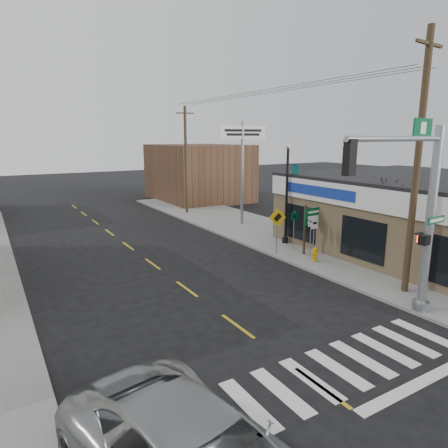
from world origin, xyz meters
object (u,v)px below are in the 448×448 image
traffic_signal_pole (418,203)px  bare_tree (399,186)px  fire_hydrant (315,254)px  lamp_post (288,186)px  utility_pole_far (186,159)px  dance_center_sign (242,148)px  utility_pole_near (417,163)px  guide_sign (314,221)px

traffic_signal_pole → bare_tree: traffic_signal_pole is taller
fire_hydrant → traffic_signal_pole: bearing=-104.1°
lamp_post → utility_pole_far: bearing=114.5°
traffic_signal_pole → dance_center_sign: bearing=73.5°
bare_tree → lamp_post: bearing=100.5°
utility_pole_near → guide_sign: bearing=77.9°
traffic_signal_pole → dance_center_sign: 16.38m
dance_center_sign → utility_pole_far: utility_pole_far is taller
lamp_post → utility_pole_near: 8.75m
traffic_signal_pole → guide_sign: (2.68, 7.63, -2.29)m
guide_sign → utility_pole_far: (-0.70, 14.44, 2.69)m
guide_sign → dance_center_sign: bearing=79.5°
dance_center_sign → utility_pole_near: size_ratio=0.72×
fire_hydrant → bare_tree: size_ratio=0.14×
guide_sign → utility_pole_near: (-0.70, -6.16, 3.48)m
utility_pole_near → utility_pole_far: utility_pole_near is taller
lamp_post → dance_center_sign: dance_center_sign is taller
lamp_post → utility_pole_near: (-0.76, -8.52, 1.83)m
traffic_signal_pole → fire_hydrant: traffic_signal_pole is taller
traffic_signal_pole → fire_hydrant: size_ratio=9.26×
traffic_signal_pole → utility_pole_near: (1.98, 1.47, 1.19)m
traffic_signal_pole → utility_pole_near: bearing=32.6°
utility_pole_far → bare_tree: bearing=-78.1°
dance_center_sign → utility_pole_far: size_ratio=0.85×
dance_center_sign → fire_hydrant: bearing=-90.5°
utility_pole_near → bare_tree: bearing=41.1°
lamp_post → dance_center_sign: 6.34m
dance_center_sign → utility_pole_near: (-1.50, -14.46, -0.24)m
dance_center_sign → utility_pole_far: 6.40m
traffic_signal_pole → utility_pole_near: 2.74m
lamp_post → guide_sign: bearing=-70.6°
fire_hydrant → utility_pole_far: bearing=88.6°
bare_tree → utility_pole_near: utility_pole_near is taller
traffic_signal_pole → utility_pole_far: size_ratio=0.78×
bare_tree → dance_center_sign: bearing=92.1°
guide_sign → bare_tree: size_ratio=0.53×
traffic_signal_pole → utility_pole_far: utility_pole_far is taller
lamp_post → utility_pole_near: utility_pole_near is taller
lamp_post → traffic_signal_pole: bearing=-84.4°
dance_center_sign → utility_pole_far: bearing=114.4°
dance_center_sign → bare_tree: 12.48m
bare_tree → utility_pole_near: 3.10m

